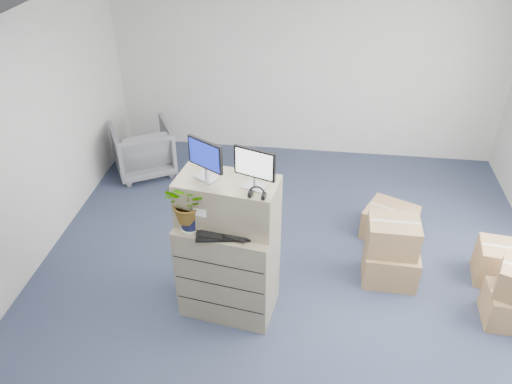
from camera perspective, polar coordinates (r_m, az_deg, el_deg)
ground at (r=5.65m, az=3.48°, el=-12.51°), size 7.00×7.00×0.00m
wall_back at (r=7.88m, az=5.91°, el=13.83°), size 6.00×0.02×2.80m
filing_cabinet_lower at (r=5.23m, az=-3.16°, el=-8.58°), size 1.03×0.72×1.12m
filing_cabinet_upper at (r=4.77m, az=-3.25°, el=-1.09°), size 1.02×0.62×0.48m
monitor_left at (r=4.57m, az=-5.81°, el=3.94°), size 0.36×0.24×0.40m
monitor_right at (r=4.42m, az=-0.17°, el=2.95°), size 0.39×0.21×0.40m
headphones at (r=4.38m, az=0.13°, el=-0.15°), size 0.15×0.04×0.15m
keyboard at (r=4.74m, az=-3.74°, el=-4.83°), size 0.54×0.29×0.03m
mouse at (r=4.73m, az=0.06°, el=-4.76°), size 0.13×0.11×0.04m
water_bottle at (r=4.77m, az=-2.18°, el=-2.53°), size 0.08×0.08×0.29m
phone_dock at (r=4.87m, az=-3.16°, el=-2.97°), size 0.08×0.07×0.15m
external_drive at (r=4.87m, az=1.18°, el=-3.31°), size 0.23×0.20×0.06m
tissue_box at (r=4.81m, az=0.69°, el=-2.64°), size 0.29×0.19×0.10m
potted_plant at (r=4.72m, az=-7.71°, el=-1.78°), size 0.51×0.53×0.42m
office_chair at (r=7.80m, az=-12.82°, el=5.07°), size 1.11×1.09×0.86m
cardboard_boxes at (r=6.10m, az=20.65°, el=-7.07°), size 1.99×1.96×0.80m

